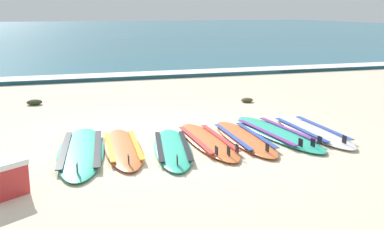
# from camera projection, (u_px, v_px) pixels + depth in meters

# --- Properties ---
(ground_plane) EXTENTS (80.00, 80.00, 0.00)m
(ground_plane) POSITION_uv_depth(u_px,v_px,m) (169.00, 140.00, 6.79)
(ground_plane) COLOR beige
(sea) EXTENTS (80.00, 60.00, 0.10)m
(sea) POSITION_uv_depth(u_px,v_px,m) (68.00, 31.00, 40.32)
(sea) COLOR #23667A
(sea) RESTS_ON ground
(wave_foam_strip) EXTENTS (80.00, 0.88, 0.11)m
(wave_foam_strip) POSITION_uv_depth(u_px,v_px,m) (112.00, 77.00, 12.78)
(wave_foam_strip) COLOR white
(wave_foam_strip) RESTS_ON ground
(surfboard_0) EXTENTS (0.87, 2.46, 0.18)m
(surfboard_0) POSITION_uv_depth(u_px,v_px,m) (81.00, 151.00, 6.16)
(surfboard_0) COLOR #2DB793
(surfboard_0) RESTS_ON ground
(surfboard_1) EXTENTS (0.62, 2.03, 0.18)m
(surfboard_1) POSITION_uv_depth(u_px,v_px,m) (123.00, 148.00, 6.30)
(surfboard_1) COLOR orange
(surfboard_1) RESTS_ON ground
(surfboard_2) EXTENTS (0.86, 2.06, 0.18)m
(surfboard_2) POSITION_uv_depth(u_px,v_px,m) (173.00, 148.00, 6.29)
(surfboard_2) COLOR #2DB793
(surfboard_2) RESTS_ON ground
(surfboard_3) EXTENTS (0.53, 2.07, 0.18)m
(surfboard_3) POSITION_uv_depth(u_px,v_px,m) (208.00, 141.00, 6.63)
(surfboard_3) COLOR orange
(surfboard_3) RESTS_ON ground
(surfboard_4) EXTENTS (0.57, 2.06, 0.18)m
(surfboard_4) POSITION_uv_depth(u_px,v_px,m) (244.00, 138.00, 6.78)
(surfboard_4) COLOR orange
(surfboard_4) RESTS_ON ground
(surfboard_5) EXTENTS (0.78, 2.33, 0.18)m
(surfboard_5) POSITION_uv_depth(u_px,v_px,m) (277.00, 133.00, 7.06)
(surfboard_5) COLOR #2DB793
(surfboard_5) RESTS_ON ground
(surfboard_6) EXTENTS (0.55, 2.18, 0.18)m
(surfboard_6) POSITION_uv_depth(u_px,v_px,m) (311.00, 131.00, 7.19)
(surfboard_6) COLOR white
(surfboard_6) RESTS_ON ground
(cooler_box) EXTENTS (0.55, 0.51, 0.38)m
(cooler_box) POSITION_uv_depth(u_px,v_px,m) (2.00, 178.00, 4.72)
(cooler_box) COLOR red
(cooler_box) RESTS_ON ground
(seaweed_clump_near_shoreline) EXTENTS (0.31, 0.24, 0.11)m
(seaweed_clump_near_shoreline) POSITION_uv_depth(u_px,v_px,m) (34.00, 102.00, 9.29)
(seaweed_clump_near_shoreline) COLOR #2D381E
(seaweed_clump_near_shoreline) RESTS_ON ground
(seaweed_clump_mid_sand) EXTENTS (0.25, 0.20, 0.09)m
(seaweed_clump_mid_sand) POSITION_uv_depth(u_px,v_px,m) (247.00, 100.00, 9.56)
(seaweed_clump_mid_sand) COLOR #4C4228
(seaweed_clump_mid_sand) RESTS_ON ground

